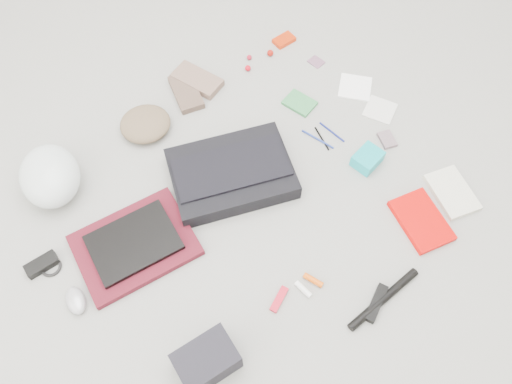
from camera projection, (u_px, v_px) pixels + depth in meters
ground_plane at (256, 198)px, 1.92m from camera, size 4.00×4.00×0.00m
messenger_bag at (232, 174)px, 1.93m from camera, size 0.54×0.47×0.08m
bag_flap at (231, 167)px, 1.89m from camera, size 0.47×0.34×0.01m
laptop_sleeve at (135, 245)px, 1.80m from camera, size 0.45×0.36×0.03m
laptop at (134, 242)px, 1.78m from camera, size 0.33×0.26×0.02m
bike_helmet at (50, 176)px, 1.87m from camera, size 0.29×0.33×0.17m
beanie at (145, 124)px, 2.05m from camera, size 0.27×0.27×0.07m
mitten_left at (186, 92)px, 2.16m from camera, size 0.15×0.22×0.03m
mitten_right at (197, 80)px, 2.19m from camera, size 0.17×0.24×0.03m
power_brick at (42, 264)px, 1.77m from camera, size 0.12×0.06×0.03m
cable_coil at (51, 267)px, 1.77m from camera, size 0.09×0.09×0.01m
mouse at (76, 300)px, 1.70m from camera, size 0.08×0.12×0.04m
camera_bag at (207, 361)px, 1.56m from camera, size 0.20×0.15×0.12m
multitool at (279, 299)px, 1.71m from camera, size 0.10×0.06×0.01m
toiletry_tube_white at (303, 289)px, 1.73m from camera, size 0.03×0.07×0.02m
toiletry_tube_orange at (313, 280)px, 1.74m from camera, size 0.04×0.08×0.02m
u_lock at (376, 303)px, 1.70m from camera, size 0.14×0.09×0.03m
bike_pump at (384, 299)px, 1.70m from camera, size 0.32×0.03×0.03m
book_red at (421, 221)px, 1.86m from camera, size 0.21×0.26×0.02m
book_white at (452, 192)px, 1.92m from camera, size 0.19×0.24×0.02m
notepad at (300, 103)px, 2.14m from camera, size 0.12×0.15×0.01m
pen_blue at (318, 139)px, 2.05m from camera, size 0.05×0.15×0.01m
pen_black at (322, 139)px, 2.05m from camera, size 0.04×0.12×0.01m
pen_navy at (332, 132)px, 2.07m from camera, size 0.02×0.13×0.01m
accordion_wallet at (367, 159)px, 1.97m from camera, size 0.12×0.11×0.06m
card_deck at (387, 140)px, 2.04m from camera, size 0.08×0.10×0.02m
napkin_top at (355, 87)px, 2.19m from camera, size 0.19×0.19×0.01m
napkin_bottom at (380, 110)px, 2.12m from camera, size 0.16×0.16×0.01m
lollipop_a at (248, 68)px, 2.23m from camera, size 0.03×0.03×0.03m
lollipop_b at (249, 57)px, 2.26m from camera, size 0.03×0.03×0.02m
lollipop_c at (270, 53)px, 2.27m from camera, size 0.04×0.04×0.03m
altoids_tin at (284, 40)px, 2.32m from camera, size 0.10×0.06×0.02m
stamp_sheet at (316, 62)px, 2.26m from camera, size 0.06×0.07×0.00m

